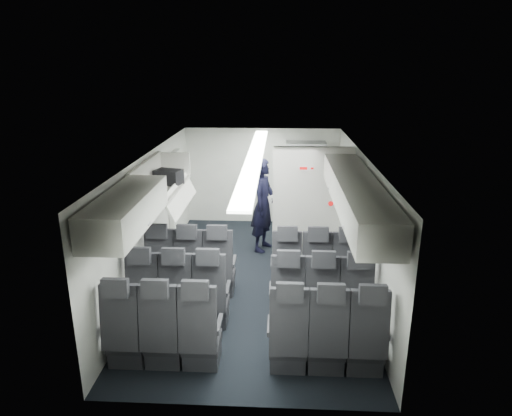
# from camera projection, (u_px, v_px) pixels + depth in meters

# --- Properties ---
(cabin_shell) EXTENTS (3.41, 6.01, 2.16)m
(cabin_shell) POSITION_uv_depth(u_px,v_px,m) (255.00, 217.00, 7.39)
(cabin_shell) COLOR black
(cabin_shell) RESTS_ON ground
(seat_row_front) EXTENTS (3.33, 0.56, 1.24)m
(seat_row_front) POSITION_uv_depth(u_px,v_px,m) (253.00, 272.00, 7.10)
(seat_row_front) COLOR #242327
(seat_row_front) RESTS_ON cabin_shell
(seat_row_mid) EXTENTS (3.33, 0.56, 1.24)m
(seat_row_mid) POSITION_uv_depth(u_px,v_px,m) (249.00, 300.00, 6.25)
(seat_row_mid) COLOR #242327
(seat_row_mid) RESTS_ON cabin_shell
(seat_row_rear) EXTENTS (3.33, 0.56, 1.24)m
(seat_row_rear) POSITION_uv_depth(u_px,v_px,m) (244.00, 338.00, 5.39)
(seat_row_rear) COLOR #242327
(seat_row_rear) RESTS_ON cabin_shell
(overhead_bin_left_rear) EXTENTS (0.53, 1.80, 0.40)m
(overhead_bin_left_rear) POSITION_uv_depth(u_px,v_px,m) (126.00, 211.00, 5.33)
(overhead_bin_left_rear) COLOR silver
(overhead_bin_left_rear) RESTS_ON cabin_shell
(overhead_bin_left_front_open) EXTENTS (0.64, 1.70, 0.72)m
(overhead_bin_left_front_open) POSITION_uv_depth(u_px,v_px,m) (161.00, 183.00, 7.04)
(overhead_bin_left_front_open) COLOR #9E9E93
(overhead_bin_left_front_open) RESTS_ON cabin_shell
(overhead_bin_right_rear) EXTENTS (0.53, 1.80, 0.40)m
(overhead_bin_right_rear) POSITION_uv_depth(u_px,v_px,m) (368.00, 214.00, 5.20)
(overhead_bin_right_rear) COLOR silver
(overhead_bin_right_rear) RESTS_ON cabin_shell
(overhead_bin_right_front) EXTENTS (0.53, 1.70, 0.40)m
(overhead_bin_right_front) POSITION_uv_depth(u_px,v_px,m) (346.00, 178.00, 6.86)
(overhead_bin_right_front) COLOR silver
(overhead_bin_right_front) RESTS_ON cabin_shell
(bulkhead_partition) EXTENTS (1.40, 0.15, 2.13)m
(bulkhead_partition) POSITION_uv_depth(u_px,v_px,m) (312.00, 206.00, 8.12)
(bulkhead_partition) COLOR silver
(bulkhead_partition) RESTS_ON cabin_shell
(galley_unit) EXTENTS (0.85, 0.52, 1.90)m
(galley_unit) POSITION_uv_depth(u_px,v_px,m) (305.00, 185.00, 9.99)
(galley_unit) COLOR #939399
(galley_unit) RESTS_ON cabin_shell
(boarding_door) EXTENTS (0.12, 1.27, 1.86)m
(boarding_door) POSITION_uv_depth(u_px,v_px,m) (176.00, 198.00, 9.00)
(boarding_door) COLOR silver
(boarding_door) RESTS_ON cabin_shell
(flight_attendant) EXTENTS (0.63, 0.77, 1.82)m
(flight_attendant) POSITION_uv_depth(u_px,v_px,m) (263.00, 205.00, 8.75)
(flight_attendant) COLOR black
(flight_attendant) RESTS_ON ground
(carry_on_bag) EXTENTS (0.47, 0.38, 0.24)m
(carry_on_bag) POSITION_uv_depth(u_px,v_px,m) (169.00, 177.00, 7.20)
(carry_on_bag) COLOR black
(carry_on_bag) RESTS_ON overhead_bin_left_front_open
(papers) EXTENTS (0.18, 0.10, 0.14)m
(papers) POSITION_uv_depth(u_px,v_px,m) (273.00, 198.00, 8.64)
(papers) COLOR white
(papers) RESTS_ON flight_attendant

